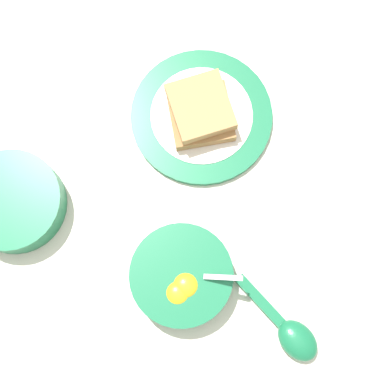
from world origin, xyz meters
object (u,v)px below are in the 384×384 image
object	(u,v)px
egg_bowl	(182,276)
soup_spoon	(291,334)
toast_plate	(202,116)
toast_sandwich	(201,111)
congee_bowl	(13,202)

from	to	relation	value
egg_bowl	soup_spoon	distance (m)	0.17
toast_plate	soup_spoon	distance (m)	0.34
egg_bowl	toast_plate	bearing A→B (deg)	-122.10
toast_plate	egg_bowl	bearing A→B (deg)	57.90
soup_spoon	toast_sandwich	bearing A→B (deg)	-93.97
congee_bowl	toast_plate	bearing A→B (deg)	-178.51
egg_bowl	congee_bowl	distance (m)	0.26
toast_sandwich	egg_bowl	bearing A→B (deg)	58.30
egg_bowl	congee_bowl	size ratio (longest dim) A/B	0.99
toast_plate	soup_spoon	xyz separation A→B (m)	(0.03, 0.34, 0.01)
egg_bowl	soup_spoon	xyz separation A→B (m)	(-0.10, 0.13, -0.01)
toast_plate	congee_bowl	size ratio (longest dim) A/B	1.48
toast_plate	congee_bowl	distance (m)	0.30
toast_plate	soup_spoon	world-z (taller)	soup_spoon
soup_spoon	egg_bowl	bearing A→B (deg)	-52.47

